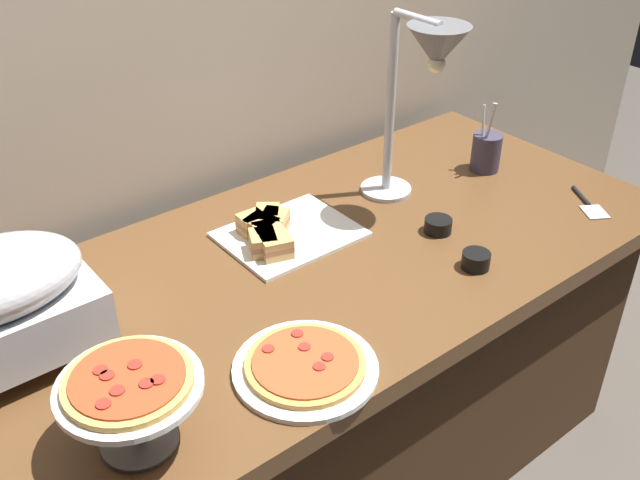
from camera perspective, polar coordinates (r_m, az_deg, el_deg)
ground_plane at (r=2.22m, az=-0.69°, el=-18.20°), size 8.00×8.00×0.00m
back_wall at (r=1.90m, az=-10.68°, el=16.18°), size 4.40×0.04×2.40m
buffet_table at (r=1.94m, az=-0.77°, el=-10.98°), size 1.90×0.84×0.76m
heat_lamp at (r=1.77m, az=8.56°, el=13.42°), size 0.15×0.29×0.50m
pizza_plate_front at (r=1.40m, az=-1.17°, el=-9.97°), size 0.28×0.28×0.03m
pizza_plate_center at (r=1.23m, az=-14.82°, el=-11.43°), size 0.24×0.24×0.16m
sandwich_platter at (r=1.77m, az=-3.58°, el=0.64°), size 0.32×0.26×0.06m
sauce_cup_near at (r=1.71m, az=12.25°, el=-1.53°), size 0.07×0.07×0.04m
sauce_cup_far at (r=1.83m, az=9.34°, el=1.19°), size 0.07×0.07×0.04m
utensil_holder at (r=2.14m, az=13.02°, el=6.85°), size 0.08×0.08×0.22m
serving_spatula at (r=2.06m, az=20.46°, el=2.67°), size 0.12×0.16×0.01m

